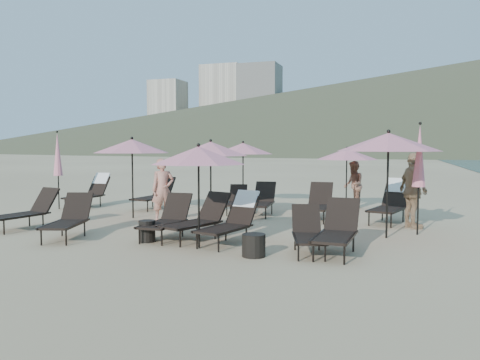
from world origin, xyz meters
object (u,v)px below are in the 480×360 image
(umbrella_open_2, at_px, (388,142))
(umbrella_open_4, at_px, (347,154))
(umbrella_open_1, at_px, (211,149))
(side_table_1, at_px, (254,245))
(lounger_12, at_px, (308,232))
(umbrella_open_5, at_px, (199,155))
(lounger_1, at_px, (69,218))
(lounger_4, at_px, (232,219))
(lounger_5, at_px, (337,229))
(lounger_7, at_px, (155,194))
(lounger_2, at_px, (167,218))
(lounger_11, at_px, (391,202))
(umbrella_open_3, at_px, (243,149))
(beachgoer_c, at_px, (413,191))
(umbrella_closed_0, at_px, (419,156))
(beachgoer_a, at_px, (163,190))
(lounger_9, at_px, (262,200))
(lounger_8, at_px, (237,200))
(umbrella_closed_1, at_px, (58,155))
(umbrella_open_0, at_px, (132,146))
(side_table_0, at_px, (147,231))
(lounger_6, at_px, (90,191))
(lounger_3, at_px, (198,218))
(lounger_0, at_px, (27,210))
(beachgoer_b, at_px, (353,185))
(lounger_10, at_px, (318,203))

(umbrella_open_2, distance_m, umbrella_open_4, 4.32)
(umbrella_open_1, xyz_separation_m, side_table_1, (2.26, -3.45, -1.77))
(lounger_12, bearing_deg, umbrella_open_2, 39.59)
(umbrella_open_5, distance_m, side_table_1, 2.12)
(lounger_1, height_order, side_table_1, lounger_1)
(lounger_4, xyz_separation_m, umbrella_open_5, (-0.47, -0.66, 1.35))
(lounger_5, distance_m, umbrella_open_5, 3.06)
(side_table_1, bearing_deg, lounger_7, 132.84)
(lounger_2, distance_m, umbrella_open_4, 6.73)
(lounger_11, distance_m, umbrella_open_3, 5.40)
(umbrella_open_1, bearing_deg, beachgoer_c, 8.01)
(umbrella_open_1, bearing_deg, umbrella_closed_0, -1.75)
(lounger_12, distance_m, beachgoer_c, 4.09)
(beachgoer_a, bearing_deg, lounger_9, 0.53)
(side_table_1, bearing_deg, umbrella_open_4, 81.68)
(lounger_5, bearing_deg, lounger_8, 130.93)
(umbrella_open_5, bearing_deg, lounger_12, 7.07)
(lounger_7, bearing_deg, beachgoer_a, -51.48)
(lounger_9, relative_size, umbrella_closed_1, 0.67)
(umbrella_open_0, relative_size, umbrella_open_1, 1.04)
(lounger_12, bearing_deg, side_table_1, -160.02)
(umbrella_open_0, relative_size, side_table_0, 5.04)
(beachgoer_c, bearing_deg, umbrella_open_3, 33.73)
(lounger_6, bearing_deg, beachgoer_c, -3.43)
(lounger_7, relative_size, side_table_1, 4.11)
(lounger_3, bearing_deg, lounger_4, 11.56)
(lounger_4, bearing_deg, lounger_5, 5.77)
(lounger_7, distance_m, beachgoer_c, 8.09)
(lounger_0, height_order, beachgoer_b, beachgoer_b)
(lounger_3, height_order, umbrella_closed_0, umbrella_closed_0)
(lounger_12, height_order, beachgoer_c, beachgoer_c)
(umbrella_open_0, bearing_deg, lounger_7, 101.53)
(lounger_3, height_order, lounger_9, lounger_3)
(lounger_10, distance_m, lounger_11, 1.96)
(umbrella_closed_0, height_order, beachgoer_a, umbrella_closed_0)
(lounger_10, relative_size, umbrella_open_4, 0.86)
(lounger_9, xyz_separation_m, side_table_1, (1.32, -5.18, -0.24))
(lounger_5, distance_m, lounger_10, 4.26)
(lounger_6, xyz_separation_m, lounger_9, (6.10, -0.05, -0.09))
(lounger_1, distance_m, umbrella_open_3, 7.02)
(umbrella_closed_0, relative_size, beachgoer_b, 1.65)
(lounger_2, height_order, lounger_12, lounger_2)
(lounger_2, height_order, lounger_4, lounger_4)
(lounger_0, bearing_deg, umbrella_open_2, 21.61)
(beachgoer_a, bearing_deg, umbrella_open_1, -30.02)
(lounger_6, distance_m, beachgoer_b, 8.89)
(lounger_6, relative_size, umbrella_open_2, 0.76)
(lounger_5, distance_m, lounger_12, 0.55)
(lounger_3, height_order, umbrella_open_1, umbrella_open_1)
(umbrella_closed_0, bearing_deg, lounger_1, -158.36)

